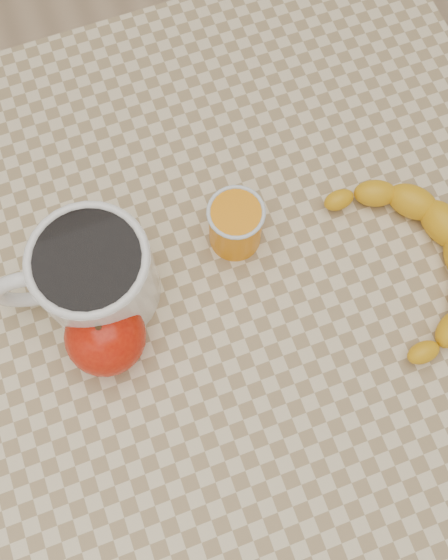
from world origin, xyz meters
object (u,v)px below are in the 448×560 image
object	(u,v)px
coffee_mug	(92,274)
banana	(415,263)
orange_juice_glass	(236,225)
table	(224,306)
apple	(106,336)

from	to	relation	value
coffee_mug	banana	world-z (taller)	coffee_mug
orange_juice_glass	banana	size ratio (longest dim) A/B	0.26
table	banana	size ratio (longest dim) A/B	2.86
table	apple	bearing A→B (deg)	-171.43
orange_juice_glass	apple	distance (m)	0.19
table	apple	size ratio (longest dim) A/B	9.01
table	apple	distance (m)	0.19
orange_juice_glass	apple	world-z (taller)	apple
coffee_mug	orange_juice_glass	world-z (taller)	coffee_mug
table	orange_juice_glass	bearing A→B (deg)	57.41
coffee_mug	apple	world-z (taller)	coffee_mug
orange_juice_glass	banana	world-z (taller)	orange_juice_glass
orange_juice_glass	table	bearing A→B (deg)	-122.59
banana	coffee_mug	bearing A→B (deg)	170.32
banana	table	bearing A→B (deg)	171.36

